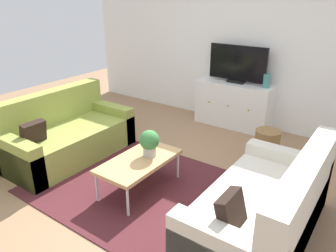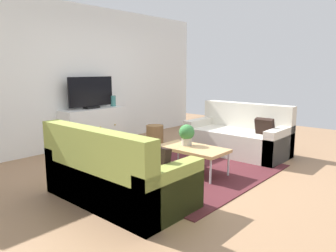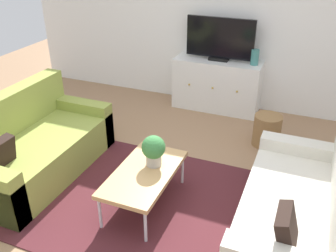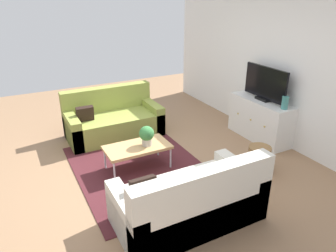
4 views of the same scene
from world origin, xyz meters
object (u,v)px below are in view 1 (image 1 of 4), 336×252
(flat_screen_tv, at_px, (238,64))
(potted_plant, at_px, (150,142))
(couch_left_side, at_px, (65,136))
(couch_right_side, at_px, (268,212))
(tv_console, at_px, (234,104))
(wicker_basket, at_px, (267,144))
(coffee_table, at_px, (139,162))
(glass_vase, at_px, (267,81))

(flat_screen_tv, bearing_deg, potted_plant, -89.80)
(couch_left_side, relative_size, flat_screen_tv, 1.78)
(couch_right_side, height_order, tv_console, couch_right_side)
(potted_plant, bearing_deg, wicker_basket, 59.41)
(coffee_table, bearing_deg, couch_left_side, 177.47)
(potted_plant, bearing_deg, coffee_table, -105.52)
(couch_left_side, xyz_separation_m, potted_plant, (1.44, 0.08, 0.27))
(potted_plant, relative_size, wicker_basket, 0.78)
(wicker_basket, bearing_deg, flat_screen_tv, 136.70)
(flat_screen_tv, height_order, wicker_basket, flat_screen_tv)
(couch_left_side, distance_m, wicker_basket, 2.80)
(couch_right_side, distance_m, coffee_table, 1.48)
(couch_right_side, xyz_separation_m, tv_console, (-1.45, 2.37, 0.09))
(tv_console, xyz_separation_m, glass_vase, (0.51, 0.00, 0.48))
(couch_right_side, distance_m, potted_plant, 1.47)
(glass_vase, bearing_deg, potted_plant, -102.37)
(flat_screen_tv, relative_size, wicker_basket, 2.43)
(wicker_basket, bearing_deg, glass_vase, 114.62)
(potted_plant, bearing_deg, flat_screen_tv, 90.20)
(couch_left_side, distance_m, couch_right_side, 2.88)
(coffee_table, distance_m, wicker_basket, 1.87)
(flat_screen_tv, distance_m, wicker_basket, 1.48)
(flat_screen_tv, bearing_deg, tv_console, -90.00)
(potted_plant, relative_size, flat_screen_tv, 0.32)
(coffee_table, bearing_deg, flat_screen_tv, 89.25)
(potted_plant, height_order, glass_vase, glass_vase)
(glass_vase, bearing_deg, wicker_basket, -65.38)
(potted_plant, bearing_deg, tv_console, 90.20)
(potted_plant, xyz_separation_m, wicker_basket, (0.87, 1.48, -0.36))
(tv_console, bearing_deg, wicker_basket, -42.60)
(wicker_basket, bearing_deg, tv_console, 137.40)
(couch_right_side, bearing_deg, tv_console, 121.35)
(potted_plant, bearing_deg, couch_right_side, -3.30)
(glass_vase, bearing_deg, couch_right_side, -68.49)
(coffee_table, distance_m, glass_vase, 2.55)
(glass_vase, xyz_separation_m, wicker_basket, (0.37, -0.81, -0.66))
(tv_console, height_order, glass_vase, glass_vase)
(couch_left_side, distance_m, potted_plant, 1.47)
(wicker_basket, bearing_deg, coffee_table, -119.39)
(coffee_table, distance_m, tv_console, 2.44)
(coffee_table, xyz_separation_m, potted_plant, (0.04, 0.14, 0.20))
(coffee_table, relative_size, potted_plant, 3.19)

